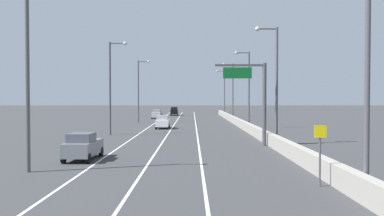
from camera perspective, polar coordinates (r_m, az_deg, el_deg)
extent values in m
plane|color=#38383A|center=(69.71, -0.73, -2.13)|extent=(320.00, 320.00, 0.00)
cube|color=silver|center=(61.06, -6.01, -2.65)|extent=(0.16, 130.00, 0.00)
cube|color=silver|center=(60.79, -2.73, -2.66)|extent=(0.16, 130.00, 0.00)
cube|color=silver|center=(60.73, 0.58, -2.66)|extent=(0.16, 130.00, 0.00)
cube|color=#9E998E|center=(46.29, 8.94, -3.28)|extent=(0.60, 120.00, 1.10)
cylinder|color=#47474C|center=(37.47, 10.12, 0.50)|extent=(0.36, 0.36, 7.50)
cube|color=#47474C|center=(37.25, 6.71, 5.97)|extent=(4.50, 0.20, 0.20)
cube|color=#0C5923|center=(37.06, 6.38, 4.91)|extent=(2.60, 0.10, 1.00)
cylinder|color=#4C4C51|center=(21.07, 17.49, -7.23)|extent=(0.10, 0.10, 2.40)
cube|color=yellow|center=(20.86, 17.55, -3.17)|extent=(0.60, 0.04, 0.60)
cylinder|color=#4C4C51|center=(19.27, 23.37, 4.51)|extent=(0.24, 0.24, 10.85)
cylinder|color=#4C4C51|center=(38.40, 11.79, 3.01)|extent=(0.24, 0.24, 10.85)
cube|color=#4C4C51|center=(38.74, 10.51, 10.85)|extent=(1.80, 0.12, 0.12)
sphere|color=beige|center=(38.59, 9.17, 10.89)|extent=(0.44, 0.44, 0.44)
cylinder|color=#4C4C51|center=(58.07, 7.98, 2.49)|extent=(0.24, 0.24, 10.85)
cube|color=#4C4C51|center=(58.28, 7.11, 7.69)|extent=(1.80, 0.12, 0.12)
sphere|color=beige|center=(58.18, 6.23, 7.70)|extent=(0.44, 0.44, 0.44)
cylinder|color=#4C4C51|center=(77.81, 5.75, 2.23)|extent=(0.24, 0.24, 10.85)
cube|color=#4C4C51|center=(77.97, 5.10, 6.11)|extent=(1.80, 0.12, 0.12)
sphere|color=beige|center=(77.90, 4.43, 6.12)|extent=(0.44, 0.44, 0.44)
cylinder|color=#4C4C51|center=(97.64, 4.58, 2.07)|extent=(0.24, 0.24, 10.85)
cube|color=#4C4C51|center=(97.77, 4.06, 5.17)|extent=(1.80, 0.12, 0.12)
sphere|color=beige|center=(97.71, 3.53, 5.17)|extent=(0.44, 0.44, 0.44)
cylinder|color=#4C4C51|center=(25.55, -22.05, 3.74)|extent=(0.24, 0.24, 10.85)
cylinder|color=#4C4C51|center=(48.53, -11.42, 2.68)|extent=(0.24, 0.24, 10.85)
cube|color=#4C4C51|center=(48.77, -10.41, 8.90)|extent=(1.80, 0.12, 0.12)
sphere|color=beige|center=(48.61, -9.35, 8.93)|extent=(0.44, 0.44, 0.44)
cylinder|color=#4C4C51|center=(72.09, -7.53, 2.29)|extent=(0.24, 0.24, 10.85)
cube|color=#4C4C51|center=(72.25, -6.83, 6.48)|extent=(1.80, 0.12, 0.12)
sphere|color=beige|center=(72.15, -6.12, 6.48)|extent=(0.44, 0.44, 0.44)
cube|color=#B7B7BC|center=(85.13, -4.92, -0.93)|extent=(1.88, 4.82, 0.98)
cube|color=gray|center=(84.62, -4.95, -0.40)|extent=(1.62, 2.18, 0.60)
cylinder|color=black|center=(87.17, -5.33, -1.20)|extent=(0.23, 0.68, 0.68)
cylinder|color=black|center=(87.00, -4.25, -1.20)|extent=(0.23, 0.68, 0.68)
cylinder|color=black|center=(83.30, -5.62, -1.32)|extent=(0.23, 0.68, 0.68)
cylinder|color=black|center=(83.13, -4.49, -1.32)|extent=(0.23, 0.68, 0.68)
cube|color=black|center=(99.45, -2.51, -0.53)|extent=(1.92, 4.50, 1.16)
cube|color=black|center=(98.98, -2.51, -0.03)|extent=(1.63, 2.05, 0.60)
cylinder|color=black|center=(101.26, -2.95, -0.82)|extent=(0.24, 0.69, 0.68)
cylinder|color=black|center=(101.24, -2.04, -0.82)|extent=(0.24, 0.69, 0.68)
cylinder|color=black|center=(97.72, -3.00, -0.91)|extent=(0.24, 0.69, 0.68)
cylinder|color=black|center=(97.70, -2.04, -0.91)|extent=(0.24, 0.69, 0.68)
cube|color=slate|center=(29.70, -14.99, -5.43)|extent=(1.92, 4.33, 0.97)
cube|color=#4D505A|center=(29.21, -15.24, -4.00)|extent=(1.64, 1.97, 0.60)
cylinder|color=black|center=(31.61, -15.55, -5.90)|extent=(0.24, 0.69, 0.68)
cylinder|color=black|center=(31.17, -12.63, -5.99)|extent=(0.24, 0.69, 0.68)
cylinder|color=black|center=(28.42, -17.57, -6.74)|extent=(0.24, 0.69, 0.68)
cylinder|color=black|center=(27.93, -14.34, -6.86)|extent=(0.24, 0.69, 0.68)
cube|color=white|center=(57.62, -4.12, -2.08)|extent=(1.77, 4.12, 0.94)
cube|color=#96969E|center=(57.17, -4.15, -1.34)|extent=(1.56, 1.86, 0.60)
cylinder|color=black|center=(59.32, -4.78, -2.44)|extent=(0.22, 0.68, 0.68)
cylinder|color=black|center=(59.20, -3.23, -2.44)|extent=(0.22, 0.68, 0.68)
cylinder|color=black|center=(56.12, -5.06, -2.66)|extent=(0.22, 0.68, 0.68)
cylinder|color=black|center=(56.00, -3.42, -2.66)|extent=(0.22, 0.68, 0.68)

